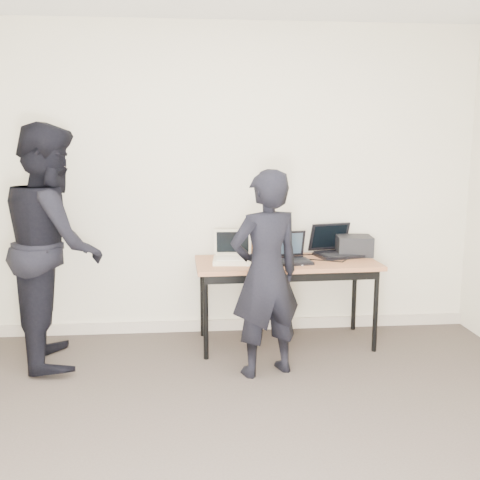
{
  "coord_description": "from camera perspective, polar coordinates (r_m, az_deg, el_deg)",
  "views": [
    {
      "loc": [
        -0.25,
        -2.43,
        1.67
      ],
      "look_at": [
        0.1,
        1.6,
        0.95
      ],
      "focal_mm": 40.0,
      "sensor_mm": 36.0,
      "label": 1
    }
  ],
  "objects": [
    {
      "name": "person_observer",
      "position": [
        4.33,
        -19.21,
        -0.47
      ],
      "size": [
        0.89,
        1.03,
        1.84
      ],
      "primitive_type": "imported",
      "rotation": [
        0.0,
        0.0,
        1.81
      ],
      "color": "black",
      "rests_on": "ground"
    },
    {
      "name": "room",
      "position": [
        2.46,
        0.87,
        2.59
      ],
      "size": [
        4.6,
        4.6,
        2.8
      ],
      "color": "#3F3630",
      "rests_on": "ground"
    },
    {
      "name": "person_typist",
      "position": [
        3.86,
        2.76,
        -3.67
      ],
      "size": [
        0.64,
        0.53,
        1.51
      ],
      "primitive_type": "imported",
      "rotation": [
        0.0,
        0.0,
        3.49
      ],
      "color": "black",
      "rests_on": "ground"
    },
    {
      "name": "laptop_beige",
      "position": [
        4.41,
        -0.8,
        -1.69
      ],
      "size": [
        0.34,
        0.33,
        0.25
      ],
      "rotation": [
        0.0,
        0.0,
        -0.08
      ],
      "color": "beige",
      "rests_on": "desk"
    },
    {
      "name": "leather_satchel",
      "position": [
        4.63,
        2.34,
        -0.17
      ],
      "size": [
        0.38,
        0.22,
        0.25
      ],
      "rotation": [
        0.0,
        0.0,
        0.12
      ],
      "color": "brown",
      "rests_on": "desk"
    },
    {
      "name": "laptop_right",
      "position": [
        4.74,
        10.09,
        -0.87
      ],
      "size": [
        0.44,
        0.43,
        0.27
      ],
      "rotation": [
        0.0,
        0.0,
        0.24
      ],
      "color": "black",
      "rests_on": "desk"
    },
    {
      "name": "tissue",
      "position": [
        4.61,
        2.7,
        1.77
      ],
      "size": [
        0.14,
        0.11,
        0.08
      ],
      "primitive_type": "ellipsoid",
      "rotation": [
        0.0,
        0.0,
        0.07
      ],
      "color": "white",
      "rests_on": "leather_satchel"
    },
    {
      "name": "laptop_center",
      "position": [
        4.43,
        5.29,
        -1.6
      ],
      "size": [
        0.35,
        0.34,
        0.25
      ],
      "rotation": [
        0.0,
        0.0,
        0.12
      ],
      "color": "black",
      "rests_on": "desk"
    },
    {
      "name": "baseboard",
      "position": [
        4.95,
        -1.8,
        -9.04
      ],
      "size": [
        4.5,
        0.03,
        0.1
      ],
      "primitive_type": "cube",
      "color": "#BAAB9A",
      "rests_on": "ground"
    },
    {
      "name": "cables",
      "position": [
        4.47,
        5.57,
        -2.2
      ],
      "size": [
        1.16,
        0.43,
        0.01
      ],
      "rotation": [
        0.0,
        0.0,
        0.0
      ],
      "color": "silver",
      "rests_on": "desk"
    },
    {
      "name": "desk",
      "position": [
        4.47,
        4.97,
        -3.0
      ],
      "size": [
        1.52,
        0.7,
        0.72
      ],
      "rotation": [
        0.0,
        0.0,
        0.03
      ],
      "color": "#975C39",
      "rests_on": "ground"
    },
    {
      "name": "power_brick",
      "position": [
        4.26,
        2.45,
        -2.64
      ],
      "size": [
        0.07,
        0.05,
        0.03
      ],
      "primitive_type": "cube",
      "rotation": [
        0.0,
        0.0,
        0.05
      ],
      "color": "black",
      "rests_on": "desk"
    },
    {
      "name": "equipment_box",
      "position": [
        4.77,
        12.08,
        -0.59
      ],
      "size": [
        0.32,
        0.28,
        0.17
      ],
      "primitive_type": "cube",
      "rotation": [
        0.0,
        0.0,
        -0.11
      ],
      "color": "black",
      "rests_on": "desk"
    }
  ]
}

